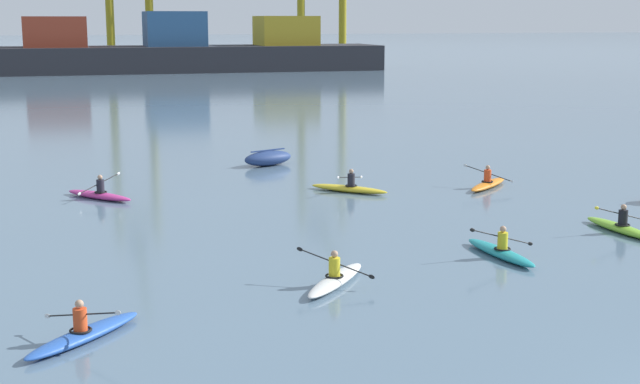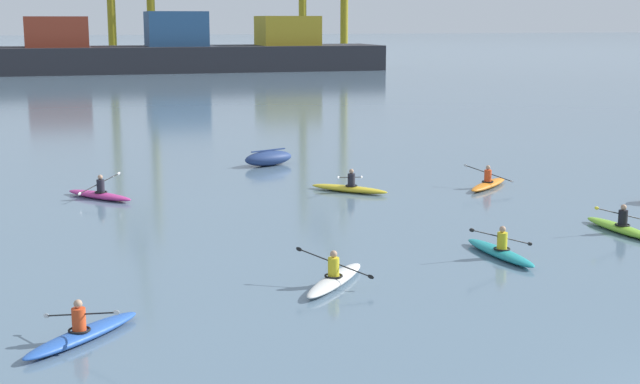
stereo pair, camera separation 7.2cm
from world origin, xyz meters
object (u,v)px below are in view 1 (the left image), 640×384
Objects in this scene: kayak_orange at (488,183)px; kayak_yellow at (349,188)px; kayak_teal at (500,251)px; kayak_blue at (84,333)px; kayak_white at (336,278)px; kayak_lime at (621,227)px; container_barge at (175,51)px; capsized_dinghy at (268,158)px; kayak_magenta at (99,194)px.

kayak_yellow is (-5.84, 0.68, 0.00)m from kayak_orange.
kayak_teal reaches higher than kayak_orange.
kayak_white is at bearing 20.71° from kayak_blue.
kayak_white is at bearing -166.29° from kayak_teal.
kayak_lime is at bearing -86.08° from kayak_orange.
kayak_blue is (-6.48, -2.45, -0.00)m from kayak_white.
container_barge is at bearing 91.51° from kayak_lime.
capsized_dinghy is 0.94× the size of kayak_white.
kayak_blue is at bearing -93.64° from kayak_magenta.
capsized_dinghy is at bearing 102.61° from kayak_yellow.
kayak_magenta is 1.05× the size of kayak_blue.
kayak_yellow is at bearing -92.56° from container_barge.
kayak_orange is 8.41m from kayak_lime.
container_barge reaches higher than kayak_yellow.
kayak_magenta is (-5.47, 13.51, -0.00)m from kayak_white.
kayak_lime is at bearing -54.73° from kayak_yellow.
kayak_blue is at bearing -159.29° from kayak_white.
kayak_lime is at bearing 17.71° from kayak_blue.
kayak_orange is 1.03× the size of kayak_blue.
capsized_dinghy is 7.62m from kayak_yellow.
kayak_orange is 5.88m from kayak_yellow.
kayak_lime is (6.42, -9.07, 0.00)m from kayak_yellow.
kayak_orange is at bearing -88.72° from container_barge.
container_barge is at bearing 86.00° from capsized_dinghy.
kayak_white is (-2.64, -19.56, -0.18)m from capsized_dinghy.
kayak_yellow is (10.79, 14.57, 0.00)m from kayak_blue.
kayak_white is 14.58m from kayak_magenta.
kayak_magenta is 0.86× the size of kayak_teal.
capsized_dinghy is 19.74m from kayak_white.
kayak_white reaches higher than capsized_dinghy.
kayak_blue is 0.82× the size of kayak_teal.
capsized_dinghy is 18.38m from kayak_lime.
kayak_magenta is 0.87× the size of kayak_lime.
kayak_teal is 5.51m from kayak_lime.
container_barge reaches higher than kayak_orange.
kayak_blue is at bearing -126.53° from kayak_yellow.
kayak_yellow is at bearing 53.47° from kayak_blue.
kayak_orange is (1.96, -87.58, -2.49)m from container_barge.
kayak_white is at bearing -94.73° from container_barge.
kayak_teal is (2.84, -18.22, -0.18)m from capsized_dinghy.
kayak_white and kayak_magenta have the same top height.
kayak_teal is at bearing -114.79° from kayak_orange.
capsized_dinghy is (-5.55, -79.46, -2.32)m from container_barge.
kayak_white is 12.86m from kayak_yellow.
kayak_orange and kayak_magenta have the same top height.
container_barge is 16.10× the size of kayak_lime.
kayak_lime is at bearing -63.92° from capsized_dinghy.
kayak_teal is (10.95, -12.18, 0.00)m from kayak_magenta.
kayak_white is 6.93m from kayak_blue.
kayak_orange is at bearing 39.86° from kayak_blue.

